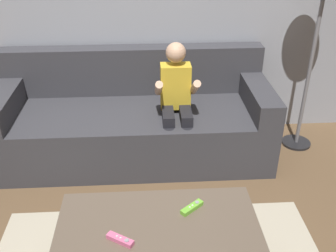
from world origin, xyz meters
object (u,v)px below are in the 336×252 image
at_px(game_remote_pink_near_edge, 120,240).
at_px(couch, 134,121).
at_px(game_remote_lime_center, 192,207).
at_px(person_seated_on_couch, 176,100).
at_px(coffee_table, 158,231).

bearing_deg(game_remote_pink_near_edge, couch, 88.17).
xyz_separation_m(game_remote_pink_near_edge, game_remote_lime_center, (0.37, 0.20, 0.00)).
bearing_deg(person_seated_on_couch, game_remote_pink_near_edge, -106.58).
height_order(couch, game_remote_lime_center, couch).
bearing_deg(game_remote_lime_center, couch, 105.15).
distance_m(coffee_table, game_remote_lime_center, 0.22).
height_order(person_seated_on_couch, coffee_table, person_seated_on_couch).
relative_size(person_seated_on_couch, coffee_table, 0.93).
xyz_separation_m(couch, game_remote_pink_near_edge, (-0.04, -1.39, 0.12)).
height_order(person_seated_on_couch, game_remote_pink_near_edge, person_seated_on_couch).
xyz_separation_m(couch, person_seated_on_couch, (0.32, -0.17, 0.26)).
bearing_deg(person_seated_on_couch, couch, 151.47).
xyz_separation_m(person_seated_on_couch, game_remote_lime_center, (0.00, -1.02, -0.14)).
relative_size(coffee_table, game_remote_pink_near_edge, 7.42).
distance_m(coffee_table, game_remote_pink_near_edge, 0.21).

